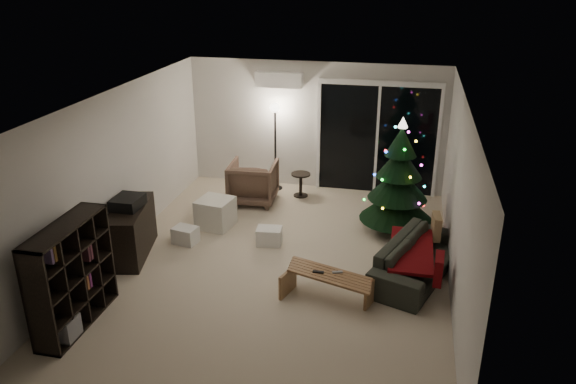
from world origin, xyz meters
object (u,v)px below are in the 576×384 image
media_cabinet (131,231)px  coffee_table (329,286)px  armchair (253,182)px  christmas_tree (399,176)px  bookshelf (59,274)px  sofa (418,258)px

media_cabinet → coffee_table: size_ratio=1.06×
armchair → coffee_table: size_ratio=0.73×
armchair → christmas_tree: christmas_tree is taller
bookshelf → christmas_tree: bearing=28.6°
coffee_table → christmas_tree: size_ratio=0.61×
sofa → coffee_table: bearing=147.0°
armchair → sofa: bearing=141.5°
bookshelf → christmas_tree: size_ratio=0.69×
bookshelf → sofa: (4.30, 2.09, -0.40)m
media_cabinet → armchair: (1.26, 2.40, -0.00)m
armchair → sofa: 3.71m
christmas_tree → sofa: bearing=-75.4°
bookshelf → sofa: size_ratio=0.70×
media_cabinet → christmas_tree: 4.33m
coffee_table → sofa: bearing=54.8°
bookshelf → media_cabinet: (0.00, 1.80, -0.28)m
bookshelf → armchair: size_ratio=1.56×
media_cabinet → armchair: size_ratio=1.46×
coffee_table → media_cabinet: bearing=-172.3°
bookshelf → media_cabinet: bearing=76.8°
sofa → christmas_tree: christmas_tree is taller
bookshelf → coffee_table: bearing=8.0°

